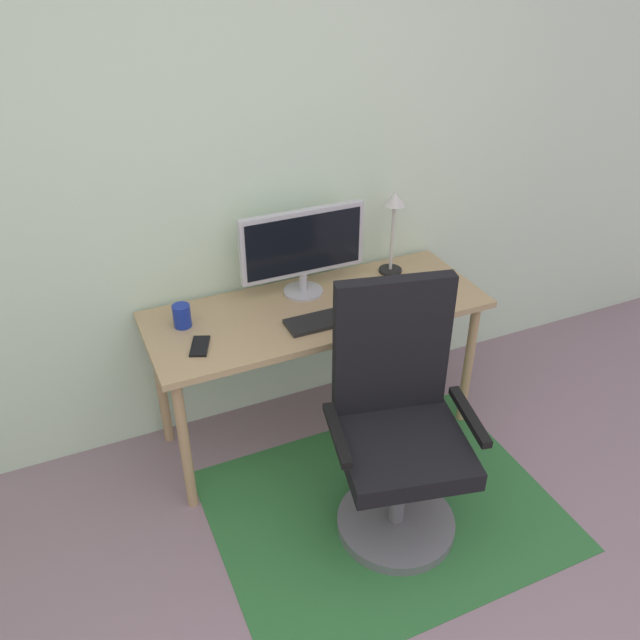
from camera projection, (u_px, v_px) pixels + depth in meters
wall_back at (186, 164)px, 2.67m from camera, size 6.00×0.10×2.60m
area_rug at (384, 509)px, 2.79m from camera, size 1.41×1.10×0.01m
desk at (318, 321)px, 2.90m from camera, size 1.50×0.57×0.70m
monitor at (303, 246)px, 2.84m from camera, size 0.57×0.18×0.40m
keyboard at (335, 318)px, 2.77m from camera, size 0.43×0.13×0.02m
computer_mouse at (406, 301)px, 2.87m from camera, size 0.06×0.10×0.03m
coffee_cup at (182, 316)px, 2.70m from camera, size 0.07×0.07×0.10m
cell_phone at (200, 346)px, 2.59m from camera, size 0.12×0.16×0.01m
desk_lamp at (394, 218)px, 2.99m from camera, size 0.11×0.11×0.40m
office_chair at (397, 435)px, 2.53m from camera, size 0.61×0.57×1.07m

